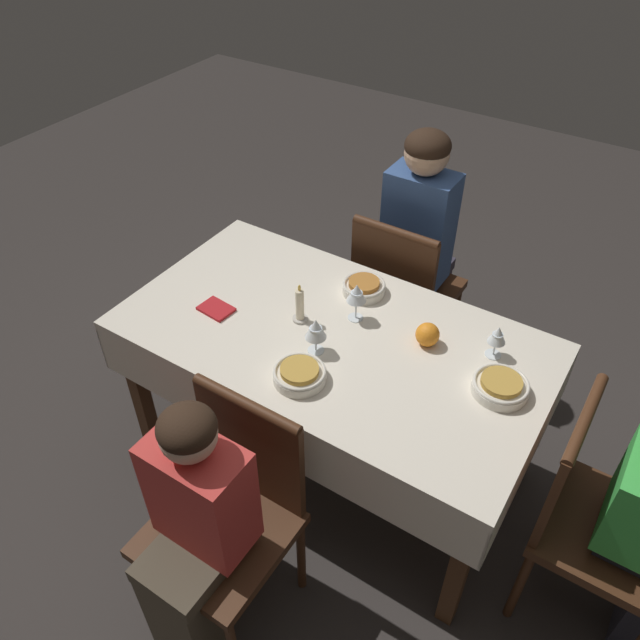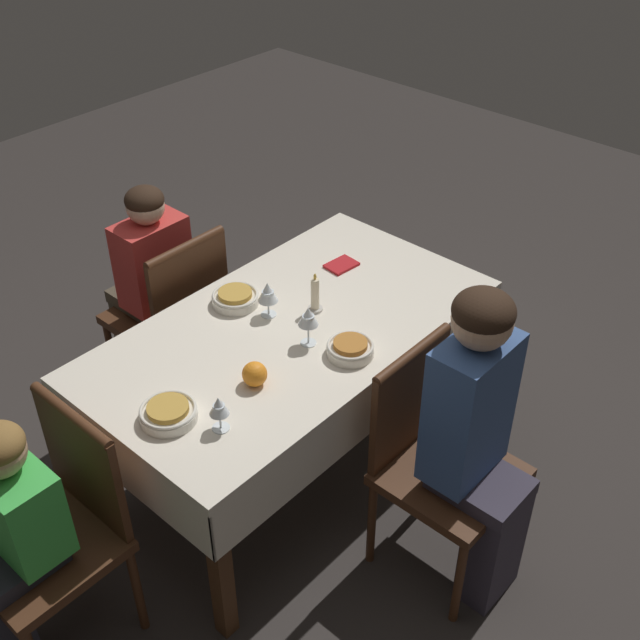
{
  "view_description": "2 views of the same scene",
  "coord_description": "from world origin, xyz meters",
  "px_view_note": "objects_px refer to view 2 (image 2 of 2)",
  "views": [
    {
      "loc": [
        -0.9,
        1.47,
        2.29
      ],
      "look_at": [
        0.02,
        0.06,
        0.85
      ],
      "focal_mm": 35.0,
      "sensor_mm": 36.0,
      "label": 1
    },
    {
      "loc": [
        -1.72,
        -1.7,
        2.56
      ],
      "look_at": [
        0.06,
        -0.1,
        0.79
      ],
      "focal_mm": 45.0,
      "sensor_mm": 36.0,
      "label": 2
    }
  ],
  "objects_px": {
    "dining_table": "(290,345)",
    "chair_south": "(435,453)",
    "bowl_north": "(235,298)",
    "bowl_west": "(168,413)",
    "candle_centerpiece": "(316,297)",
    "bowl_south": "(350,348)",
    "napkin_red_folded": "(341,265)",
    "wine_glass_north": "(268,293)",
    "wine_glass_west": "(219,407)",
    "person_adult_denim": "(479,434)",
    "person_child_red": "(148,282)",
    "wine_glass_south": "(308,317)",
    "person_child_green": "(7,547)",
    "orange_fruit": "(255,374)",
    "chair_west": "(58,523)",
    "chair_north": "(175,312)"
  },
  "relations": [
    {
      "from": "person_adult_denim",
      "to": "napkin_red_folded",
      "type": "distance_m",
      "value": 1.04
    },
    {
      "from": "dining_table",
      "to": "bowl_north",
      "type": "relative_size",
      "value": 8.65
    },
    {
      "from": "person_child_green",
      "to": "wine_glass_west",
      "type": "distance_m",
      "value": 0.77
    },
    {
      "from": "bowl_west",
      "to": "napkin_red_folded",
      "type": "bearing_deg",
      "value": 9.72
    },
    {
      "from": "chair_south",
      "to": "bowl_south",
      "type": "bearing_deg",
      "value": 90.86
    },
    {
      "from": "bowl_south",
      "to": "wine_glass_west",
      "type": "xyz_separation_m",
      "value": [
        -0.57,
        0.06,
        0.06
      ]
    },
    {
      "from": "chair_west",
      "to": "person_child_green",
      "type": "relative_size",
      "value": 0.91
    },
    {
      "from": "dining_table",
      "to": "chair_north",
      "type": "distance_m",
      "value": 0.69
    },
    {
      "from": "bowl_north",
      "to": "bowl_west",
      "type": "relative_size",
      "value": 0.97
    },
    {
      "from": "napkin_red_folded",
      "to": "wine_glass_west",
      "type": "bearing_deg",
      "value": -160.97
    },
    {
      "from": "person_adult_denim",
      "to": "orange_fruit",
      "type": "relative_size",
      "value": 14.16
    },
    {
      "from": "chair_north",
      "to": "bowl_west",
      "type": "height_order",
      "value": "chair_north"
    },
    {
      "from": "chair_west",
      "to": "candle_centerpiece",
      "type": "distance_m",
      "value": 1.22
    },
    {
      "from": "wine_glass_south",
      "to": "dining_table",
      "type": "bearing_deg",
      "value": 77.02
    },
    {
      "from": "dining_table",
      "to": "person_adult_denim",
      "type": "bearing_deg",
      "value": -87.9
    },
    {
      "from": "dining_table",
      "to": "wine_glass_north",
      "type": "distance_m",
      "value": 0.22
    },
    {
      "from": "chair_south",
      "to": "wine_glass_south",
      "type": "height_order",
      "value": "chair_south"
    },
    {
      "from": "person_child_green",
      "to": "bowl_west",
      "type": "bearing_deg",
      "value": 79.71
    },
    {
      "from": "dining_table",
      "to": "chair_south",
      "type": "distance_m",
      "value": 0.69
    },
    {
      "from": "chair_south",
      "to": "candle_centerpiece",
      "type": "xyz_separation_m",
      "value": [
        0.11,
        0.67,
        0.3
      ]
    },
    {
      "from": "person_adult_denim",
      "to": "wine_glass_west",
      "type": "relative_size",
      "value": 9.41
    },
    {
      "from": "wine_glass_west",
      "to": "candle_centerpiece",
      "type": "xyz_separation_m",
      "value": [
        0.69,
        0.21,
        -0.03
      ]
    },
    {
      "from": "wine_glass_south",
      "to": "bowl_west",
      "type": "xyz_separation_m",
      "value": [
        -0.6,
        0.07,
        -0.09
      ]
    },
    {
      "from": "bowl_south",
      "to": "candle_centerpiece",
      "type": "bearing_deg",
      "value": 66.59
    },
    {
      "from": "wine_glass_north",
      "to": "wine_glass_west",
      "type": "relative_size",
      "value": 1.11
    },
    {
      "from": "napkin_red_folded",
      "to": "dining_table",
      "type": "bearing_deg",
      "value": -164.02
    },
    {
      "from": "person_child_red",
      "to": "person_child_green",
      "type": "relative_size",
      "value": 1.08
    },
    {
      "from": "bowl_north",
      "to": "wine_glass_west",
      "type": "height_order",
      "value": "wine_glass_west"
    },
    {
      "from": "person_child_red",
      "to": "bowl_south",
      "type": "bearing_deg",
      "value": 92.93
    },
    {
      "from": "person_child_red",
      "to": "bowl_west",
      "type": "bearing_deg",
      "value": 56.39
    },
    {
      "from": "person_adult_denim",
      "to": "orange_fruit",
      "type": "bearing_deg",
      "value": 116.88
    },
    {
      "from": "bowl_west",
      "to": "person_adult_denim",
      "type": "bearing_deg",
      "value": -49.54
    },
    {
      "from": "chair_north",
      "to": "candle_centerpiece",
      "type": "distance_m",
      "value": 0.76
    },
    {
      "from": "bowl_north",
      "to": "candle_centerpiece",
      "type": "height_order",
      "value": "candle_centerpiece"
    },
    {
      "from": "person_child_red",
      "to": "bowl_south",
      "type": "relative_size",
      "value": 6.25
    },
    {
      "from": "person_child_red",
      "to": "wine_glass_south",
      "type": "distance_m",
      "value": 1.0
    },
    {
      "from": "dining_table",
      "to": "bowl_west",
      "type": "height_order",
      "value": "bowl_west"
    },
    {
      "from": "chair_south",
      "to": "candle_centerpiece",
      "type": "height_order",
      "value": "candle_centerpiece"
    },
    {
      "from": "bowl_south",
      "to": "orange_fruit",
      "type": "height_order",
      "value": "orange_fruit"
    },
    {
      "from": "bowl_south",
      "to": "wine_glass_north",
      "type": "bearing_deg",
      "value": 93.61
    },
    {
      "from": "person_adult_denim",
      "to": "wine_glass_north",
      "type": "height_order",
      "value": "person_adult_denim"
    },
    {
      "from": "chair_west",
      "to": "bowl_west",
      "type": "bearing_deg",
      "value": 75.5
    },
    {
      "from": "chair_south",
      "to": "chair_west",
      "type": "distance_m",
      "value": 1.28
    },
    {
      "from": "bowl_west",
      "to": "candle_centerpiece",
      "type": "relative_size",
      "value": 1.14
    },
    {
      "from": "candle_centerpiece",
      "to": "bowl_south",
      "type": "bearing_deg",
      "value": -113.41
    },
    {
      "from": "chair_west",
      "to": "wine_glass_north",
      "type": "relative_size",
      "value": 6.17
    },
    {
      "from": "bowl_south",
      "to": "candle_centerpiece",
      "type": "relative_size",
      "value": 1.03
    },
    {
      "from": "person_adult_denim",
      "to": "bowl_north",
      "type": "distance_m",
      "value": 1.09
    },
    {
      "from": "dining_table",
      "to": "chair_south",
      "type": "bearing_deg",
      "value": -87.42
    },
    {
      "from": "wine_glass_west",
      "to": "bowl_north",
      "type": "bearing_deg",
      "value": 42.87
    }
  ]
}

